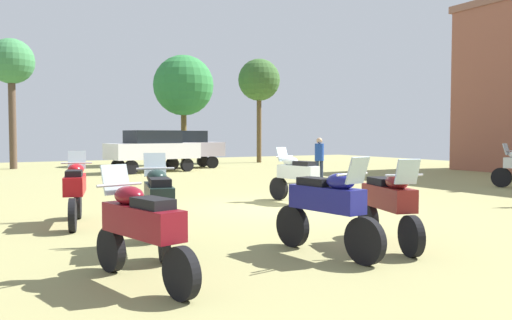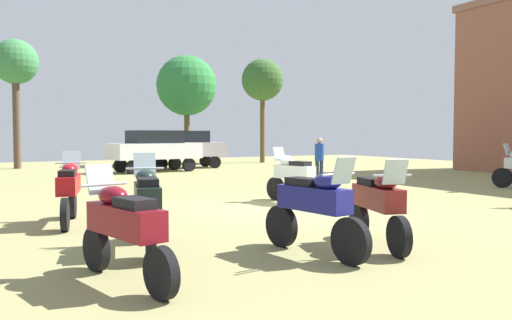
# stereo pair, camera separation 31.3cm
# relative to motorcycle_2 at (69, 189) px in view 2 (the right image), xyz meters

# --- Properties ---
(ground_plane) EXTENTS (44.00, 52.00, 0.02)m
(ground_plane) POSITION_rel_motorcycle_2_xyz_m (4.93, 0.07, -0.74)
(ground_plane) COLOR #8F8A56
(motorcycle_2) EXTENTS (0.77, 2.22, 1.47)m
(motorcycle_2) POSITION_rel_motorcycle_2_xyz_m (0.00, 0.00, 0.00)
(motorcycle_2) COLOR black
(motorcycle_2) RESTS_ON ground
(motorcycle_4) EXTENTS (0.72, 2.09, 1.47)m
(motorcycle_4) POSITION_rel_motorcycle_2_xyz_m (5.82, 0.74, -0.01)
(motorcycle_4) COLOR black
(motorcycle_4) RESTS_ON ground
(motorcycle_8) EXTENTS (0.78, 2.20, 1.44)m
(motorcycle_8) POSITION_rel_motorcycle_2_xyz_m (-0.05, -4.75, -0.02)
(motorcycle_8) COLOR black
(motorcycle_8) RESTS_ON ground
(motorcycle_9) EXTENTS (0.74, 2.16, 1.51)m
(motorcycle_9) POSITION_rel_motorcycle_2_xyz_m (0.73, -3.06, 0.02)
(motorcycle_9) COLOR black
(motorcycle_9) RESTS_ON ground
(motorcycle_10) EXTENTS (0.80, 2.08, 1.46)m
(motorcycle_10) POSITION_rel_motorcycle_2_xyz_m (4.08, -4.61, -0.01)
(motorcycle_10) COLOR black
(motorcycle_10) RESTS_ON ground
(motorcycle_12) EXTENTS (0.67, 2.19, 1.51)m
(motorcycle_12) POSITION_rel_motorcycle_2_xyz_m (2.84, -4.62, 0.02)
(motorcycle_12) COLOR black
(motorcycle_12) RESTS_ON ground
(car_2) EXTENTS (4.37, 1.98, 2.00)m
(car_2) POSITION_rel_motorcycle_2_xyz_m (8.11, 15.41, 0.44)
(car_2) COLOR black
(car_2) RESTS_ON ground
(car_3) EXTENTS (4.54, 2.49, 2.00)m
(car_3) POSITION_rel_motorcycle_2_xyz_m (5.91, 13.48, 0.44)
(car_3) COLOR black
(car_3) RESTS_ON ground
(person_1) EXTENTS (0.42, 0.42, 1.69)m
(person_1) POSITION_rel_motorcycle_2_xyz_m (9.75, 5.20, 0.26)
(person_1) COLOR #252F44
(person_1) RESTS_ON ground
(tree_1) EXTENTS (2.67, 2.67, 6.62)m
(tree_1) POSITION_rel_motorcycle_2_xyz_m (14.50, 18.38, 4.49)
(tree_1) COLOR brown
(tree_1) RESTS_ON ground
(tree_2) EXTENTS (3.55, 3.55, 6.47)m
(tree_2) POSITION_rel_motorcycle_2_xyz_m (9.35, 18.30, 3.94)
(tree_2) COLOR brown
(tree_2) RESTS_ON ground
(tree_3) EXTENTS (2.34, 2.34, 6.78)m
(tree_3) POSITION_rel_motorcycle_2_xyz_m (0.19, 19.18, 4.73)
(tree_3) COLOR brown
(tree_3) RESTS_ON ground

